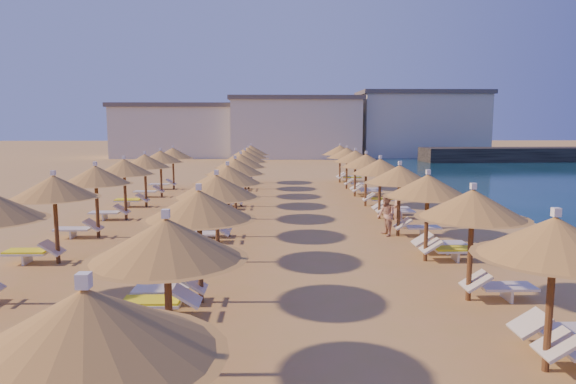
{
  "coord_description": "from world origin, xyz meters",
  "views": [
    {
      "loc": [
        -0.64,
        -16.66,
        4.05
      ],
      "look_at": [
        -0.15,
        4.0,
        1.3
      ],
      "focal_mm": 32.0,
      "sensor_mm": 36.0,
      "label": 1
    }
  ],
  "objects_px": {
    "parasol_row_west": "(228,176)",
    "beachgoer_a": "(397,209)",
    "parasol_row_east": "(400,176)",
    "beachgoer_b": "(386,215)",
    "jetty": "(557,154)"
  },
  "relations": [
    {
      "from": "parasol_row_west",
      "to": "beachgoer_a",
      "type": "bearing_deg",
      "value": 12.39
    },
    {
      "from": "parasol_row_east",
      "to": "parasol_row_west",
      "type": "distance_m",
      "value": 6.16
    },
    {
      "from": "parasol_row_west",
      "to": "beachgoer_b",
      "type": "xyz_separation_m",
      "value": [
        5.71,
        0.05,
        -1.45
      ]
    },
    {
      "from": "jetty",
      "to": "parasol_row_east",
      "type": "bearing_deg",
      "value": -128.72
    },
    {
      "from": "jetty",
      "to": "beachgoer_a",
      "type": "height_order",
      "value": "beachgoer_a"
    },
    {
      "from": "jetty",
      "to": "parasol_row_east",
      "type": "distance_m",
      "value": 45.74
    },
    {
      "from": "parasol_row_east",
      "to": "beachgoer_a",
      "type": "distance_m",
      "value": 2.04
    },
    {
      "from": "parasol_row_east",
      "to": "beachgoer_b",
      "type": "bearing_deg",
      "value": 173.48
    },
    {
      "from": "jetty",
      "to": "parasol_row_west",
      "type": "xyz_separation_m",
      "value": [
        -32.58,
        -37.3,
        1.46
      ]
    },
    {
      "from": "parasol_row_east",
      "to": "parasol_row_west",
      "type": "height_order",
      "value": "same"
    },
    {
      "from": "jetty",
      "to": "parasol_row_west",
      "type": "bearing_deg",
      "value": -134.54
    },
    {
      "from": "parasol_row_east",
      "to": "parasol_row_west",
      "type": "xyz_separation_m",
      "value": [
        -6.16,
        0.0,
        0.0
      ]
    },
    {
      "from": "beachgoer_a",
      "to": "beachgoer_b",
      "type": "relative_size",
      "value": 1.0
    },
    {
      "from": "parasol_row_east",
      "to": "beachgoer_a",
      "type": "xyz_separation_m",
      "value": [
        0.28,
        1.41,
        -1.45
      ]
    },
    {
      "from": "beachgoer_a",
      "to": "parasol_row_west",
      "type": "bearing_deg",
      "value": -78.53
    }
  ]
}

